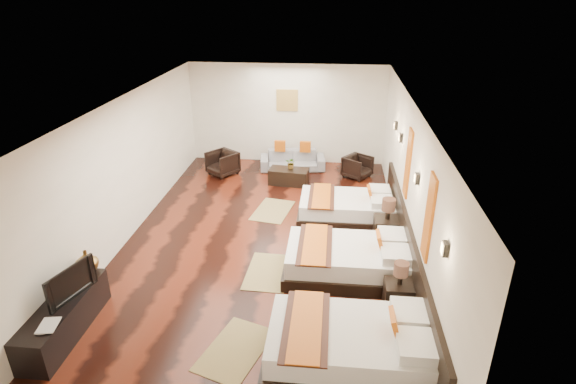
# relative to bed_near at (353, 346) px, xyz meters

# --- Properties ---
(floor) EXTENTS (5.50, 9.50, 0.01)m
(floor) POSITION_rel_bed_near_xyz_m (-1.70, 3.05, -0.30)
(floor) COLOR black
(floor) RESTS_ON ground
(ceiling) EXTENTS (5.50, 9.50, 0.01)m
(ceiling) POSITION_rel_bed_near_xyz_m (-1.70, 3.05, 2.50)
(ceiling) COLOR white
(ceiling) RESTS_ON floor
(back_wall) EXTENTS (5.50, 0.01, 2.80)m
(back_wall) POSITION_rel_bed_near_xyz_m (-1.70, 7.80, 1.10)
(back_wall) COLOR silver
(back_wall) RESTS_ON floor
(left_wall) EXTENTS (0.01, 9.50, 2.80)m
(left_wall) POSITION_rel_bed_near_xyz_m (-4.45, 3.05, 1.10)
(left_wall) COLOR silver
(left_wall) RESTS_ON floor
(right_wall) EXTENTS (0.01, 9.50, 2.80)m
(right_wall) POSITION_rel_bed_near_xyz_m (1.05, 3.05, 1.10)
(right_wall) COLOR silver
(right_wall) RESTS_ON floor
(headboard_panel) EXTENTS (0.08, 6.60, 0.90)m
(headboard_panel) POSITION_rel_bed_near_xyz_m (1.01, 2.25, 0.15)
(headboard_panel) COLOR black
(headboard_panel) RESTS_ON floor
(bed_near) EXTENTS (2.31, 1.46, 0.88)m
(bed_near) POSITION_rel_bed_near_xyz_m (0.00, 0.00, 0.00)
(bed_near) COLOR black
(bed_near) RESTS_ON floor
(bed_mid) EXTENTS (2.25, 1.41, 0.86)m
(bed_mid) POSITION_rel_bed_near_xyz_m (-0.00, 2.15, -0.01)
(bed_mid) COLOR black
(bed_mid) RESTS_ON floor
(bed_far) EXTENTS (2.09, 1.32, 0.80)m
(bed_far) POSITION_rel_bed_near_xyz_m (-0.00, 4.27, -0.03)
(bed_far) COLOR black
(bed_far) RESTS_ON floor
(nightstand_a) EXTENTS (0.44, 0.44, 0.86)m
(nightstand_a) POSITION_rel_bed_near_xyz_m (0.75, 1.24, 0.00)
(nightstand_a) COLOR black
(nightstand_a) RESTS_ON floor
(nightstand_b) EXTENTS (0.49, 0.49, 0.97)m
(nightstand_b) POSITION_rel_bed_near_xyz_m (0.75, 3.31, 0.04)
(nightstand_b) COLOR black
(nightstand_b) RESTS_ON floor
(jute_mat_near) EXTENTS (1.09, 1.38, 0.01)m
(jute_mat_near) POSITION_rel_bed_near_xyz_m (-1.64, 0.07, -0.30)
(jute_mat_near) COLOR olive
(jute_mat_near) RESTS_ON floor
(jute_mat_mid) EXTENTS (0.80, 1.23, 0.01)m
(jute_mat_mid) POSITION_rel_bed_near_xyz_m (-1.45, 2.04, -0.30)
(jute_mat_mid) COLOR olive
(jute_mat_mid) RESTS_ON floor
(jute_mat_far) EXTENTS (0.96, 1.32, 0.01)m
(jute_mat_far) POSITION_rel_bed_near_xyz_m (-1.69, 4.50, -0.30)
(jute_mat_far) COLOR olive
(jute_mat_far) RESTS_ON floor
(tv_console) EXTENTS (0.50, 1.80, 0.55)m
(tv_console) POSITION_rel_bed_near_xyz_m (-4.20, 0.17, -0.03)
(tv_console) COLOR black
(tv_console) RESTS_ON floor
(tv) EXTENTS (0.37, 0.87, 0.50)m
(tv) POSITION_rel_bed_near_xyz_m (-4.15, 0.35, 0.50)
(tv) COLOR black
(tv) RESTS_ON tv_console
(book) EXTENTS (0.29, 0.36, 0.03)m
(book) POSITION_rel_bed_near_xyz_m (-4.20, -0.35, 0.26)
(book) COLOR black
(book) RESTS_ON tv_console
(figurine) EXTENTS (0.46, 0.46, 0.37)m
(figurine) POSITION_rel_bed_near_xyz_m (-4.20, 0.99, 0.43)
(figurine) COLOR brown
(figurine) RESTS_ON tv_console
(sofa) EXTENTS (1.85, 0.93, 0.52)m
(sofa) POSITION_rel_bed_near_xyz_m (-1.48, 7.17, -0.04)
(sofa) COLOR gray
(sofa) RESTS_ON floor
(armchair_left) EXTENTS (0.98, 0.99, 0.65)m
(armchair_left) POSITION_rel_bed_near_xyz_m (-3.34, 6.57, 0.02)
(armchair_left) COLOR black
(armchair_left) RESTS_ON floor
(armchair_right) EXTENTS (0.90, 0.90, 0.59)m
(armchair_right) POSITION_rel_bed_near_xyz_m (0.30, 6.73, -0.01)
(armchair_right) COLOR black
(armchair_right) RESTS_ON floor
(coffee_table) EXTENTS (1.05, 0.61, 0.40)m
(coffee_table) POSITION_rel_bed_near_xyz_m (-1.48, 6.12, -0.10)
(coffee_table) COLOR black
(coffee_table) RESTS_ON floor
(table_plant) EXTENTS (0.33, 0.30, 0.30)m
(table_plant) POSITION_rel_bed_near_xyz_m (-1.43, 6.17, 0.25)
(table_plant) COLOR #28541C
(table_plant) RESTS_ON coffee_table
(orange_panel_a) EXTENTS (0.04, 0.40, 1.30)m
(orange_panel_a) POSITION_rel_bed_near_xyz_m (1.03, 1.15, 1.40)
(orange_panel_a) COLOR #D86014
(orange_panel_a) RESTS_ON right_wall
(orange_panel_b) EXTENTS (0.04, 0.40, 1.30)m
(orange_panel_b) POSITION_rel_bed_near_xyz_m (1.03, 3.35, 1.40)
(orange_panel_b) COLOR #D86014
(orange_panel_b) RESTS_ON right_wall
(sconce_near) EXTENTS (0.07, 0.12, 0.18)m
(sconce_near) POSITION_rel_bed_near_xyz_m (1.01, 0.05, 1.55)
(sconce_near) COLOR black
(sconce_near) RESTS_ON right_wall
(sconce_mid) EXTENTS (0.07, 0.12, 0.18)m
(sconce_mid) POSITION_rel_bed_near_xyz_m (1.01, 2.25, 1.55)
(sconce_mid) COLOR black
(sconce_mid) RESTS_ON right_wall
(sconce_far) EXTENTS (0.07, 0.12, 0.18)m
(sconce_far) POSITION_rel_bed_near_xyz_m (1.01, 4.45, 1.55)
(sconce_far) COLOR black
(sconce_far) RESTS_ON right_wall
(sconce_lounge) EXTENTS (0.07, 0.12, 0.18)m
(sconce_lounge) POSITION_rel_bed_near_xyz_m (1.01, 5.35, 1.55)
(sconce_lounge) COLOR black
(sconce_lounge) RESTS_ON right_wall
(gold_artwork) EXTENTS (0.60, 0.04, 0.60)m
(gold_artwork) POSITION_rel_bed_near_xyz_m (-1.70, 7.78, 1.50)
(gold_artwork) COLOR #AD873F
(gold_artwork) RESTS_ON back_wall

